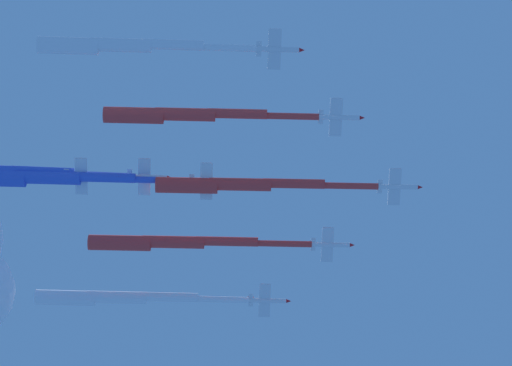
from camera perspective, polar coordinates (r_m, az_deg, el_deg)
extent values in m
cylinder|color=silver|center=(211.47, 8.43, -0.23)|extent=(4.44, 8.83, 1.24)
cone|color=red|center=(212.32, 9.78, -0.25)|extent=(1.57, 1.64, 1.18)
cylinder|color=black|center=(210.79, 7.15, -0.20)|extent=(1.09, 0.90, 0.93)
ellipsoid|color=black|center=(212.23, 8.94, -0.20)|extent=(1.48, 2.08, 0.78)
cube|color=silver|center=(211.34, 8.29, -0.23)|extent=(8.75, 5.55, 1.32)
cube|color=red|center=(212.50, 8.22, -1.22)|extent=(1.50, 2.40, 0.20)
cube|color=red|center=(210.38, 8.35, 0.78)|extent=(1.50, 2.40, 0.20)
cube|color=silver|center=(210.92, 7.42, -0.21)|extent=(3.36, 2.18, 0.55)
cube|color=red|center=(211.83, 7.38, -0.14)|extent=(0.87, 1.44, 1.90)
cylinder|color=red|center=(210.06, 5.48, -0.17)|extent=(6.40, 13.18, 1.58)
cylinder|color=red|center=(209.08, 2.28, -0.04)|extent=(7.14, 13.47, 2.37)
cylinder|color=red|center=(208.96, -0.95, -0.09)|extent=(7.88, 13.75, 3.17)
cylinder|color=red|center=(209.51, -4.17, -0.14)|extent=(8.62, 14.04, 3.96)
cylinder|color=silver|center=(217.36, 4.44, -3.69)|extent=(4.42, 8.82, 1.21)
cone|color=red|center=(217.86, 5.76, -3.71)|extent=(1.54, 1.63, 1.15)
cylinder|color=black|center=(217.00, 3.18, -3.67)|extent=(1.06, 0.89, 0.91)
ellipsoid|color=black|center=(217.97, 4.95, -3.65)|extent=(1.46, 2.07, 0.75)
cube|color=silver|center=(217.27, 4.29, -3.70)|extent=(8.78, 5.57, 1.00)
cube|color=red|center=(218.79, 4.25, -4.62)|extent=(1.50, 2.40, 0.17)
cube|color=red|center=(215.93, 4.34, -2.74)|extent=(1.50, 2.40, 0.17)
cube|color=silver|center=(217.06, 3.44, -3.68)|extent=(3.37, 2.19, 0.43)
cube|color=red|center=(217.94, 3.42, -3.58)|extent=(0.81, 1.42, 1.90)
cylinder|color=red|center=(216.67, 1.49, -3.65)|extent=(6.56, 13.62, 1.54)
cylinder|color=red|center=(216.47, -1.74, -3.51)|extent=(7.28, 13.90, 2.31)
cylinder|color=red|center=(217.21, -4.96, -3.54)|extent=(7.99, 14.18, 3.07)
cylinder|color=red|center=(218.64, -8.16, -3.56)|extent=(8.71, 14.46, 3.84)
cylinder|color=silver|center=(205.30, 4.95, 3.93)|extent=(4.43, 8.81, 1.20)
cone|color=red|center=(205.84, 6.35, 3.89)|extent=(1.54, 1.63, 1.14)
cylinder|color=black|center=(204.91, 3.63, 3.97)|extent=(1.06, 0.89, 0.90)
ellipsoid|color=black|center=(205.95, 5.49, 3.95)|extent=(1.46, 2.07, 0.75)
cube|color=silver|center=(205.20, 4.80, 3.93)|extent=(8.78, 5.59, 0.98)
cube|color=red|center=(206.26, 4.75, 2.90)|extent=(1.50, 2.40, 0.17)
cube|color=red|center=(204.35, 4.85, 4.98)|extent=(1.50, 2.40, 0.17)
cube|color=silver|center=(204.98, 3.90, 3.96)|extent=(3.37, 2.20, 0.42)
cube|color=red|center=(205.90, 3.88, 4.03)|extent=(0.80, 1.42, 1.90)
cylinder|color=red|center=(204.58, 1.99, 4.01)|extent=(6.11, 12.43, 1.53)
cylinder|color=red|center=(204.33, -1.13, 4.16)|extent=(6.83, 12.71, 2.30)
cylinder|color=red|center=(204.86, -4.24, 4.11)|extent=(7.54, 12.99, 3.07)
cylinder|color=red|center=(206.00, -7.33, 4.03)|extent=(8.25, 13.27, 3.83)
cylinder|color=silver|center=(224.30, 0.65, -7.04)|extent=(4.48, 8.81, 1.22)
cone|color=red|center=(224.49, 1.95, -7.07)|extent=(1.56, 1.64, 1.16)
cylinder|color=black|center=(224.23, -0.57, -7.01)|extent=(1.07, 0.90, 0.91)
ellipsoid|color=black|center=(224.79, 1.16, -7.00)|extent=(1.48, 2.07, 0.76)
cube|color=silver|center=(224.24, 0.52, -7.04)|extent=(8.77, 5.62, 1.09)
cube|color=red|center=(225.94, 0.48, -7.92)|extent=(1.51, 2.40, 0.18)
cube|color=red|center=(222.73, 0.55, -6.14)|extent=(1.51, 2.40, 0.18)
cube|color=silver|center=(224.23, -0.32, -7.02)|extent=(3.37, 2.21, 0.46)
cube|color=red|center=(225.10, -0.32, -6.92)|extent=(0.83, 1.42, 1.90)
cylinder|color=white|center=(224.28, -2.19, -6.97)|extent=(6.58, 13.38, 1.55)
cylinder|color=white|center=(224.75, -5.27, -6.80)|extent=(7.30, 13.67, 2.33)
cylinder|color=white|center=(226.15, -8.32, -6.77)|extent=(8.02, 13.96, 3.10)
cylinder|color=white|center=(228.19, -11.32, -6.74)|extent=(8.74, 14.25, 3.88)
cylinder|color=silver|center=(197.43, 1.27, 7.99)|extent=(4.53, 8.81, 1.25)
cone|color=red|center=(197.65, 2.75, 7.94)|extent=(1.59, 1.65, 1.19)
cylinder|color=black|center=(197.34, -0.12, 8.04)|extent=(1.09, 0.91, 0.94)
ellipsoid|color=black|center=(197.96, 1.85, 7.99)|extent=(1.50, 2.08, 0.78)
cube|color=silver|center=(197.36, 1.12, 8.00)|extent=(8.73, 5.63, 1.38)
cube|color=red|center=(197.98, 1.07, 6.90)|extent=(1.52, 2.40, 0.20)
cube|color=red|center=(196.96, 1.16, 9.11)|extent=(1.52, 2.40, 0.20)
cube|color=silver|center=(197.35, 0.17, 8.03)|extent=(3.36, 2.21, 0.57)
cube|color=red|center=(198.29, 0.16, 8.07)|extent=(0.89, 1.45, 1.90)
cylinder|color=white|center=(197.38, -1.79, 8.08)|extent=(6.13, 12.11, 1.59)
cylinder|color=white|center=(197.88, -4.95, 8.24)|extent=(6.87, 12.41, 2.39)
cylinder|color=white|center=(199.05, -8.08, 8.16)|extent=(7.61, 12.71, 3.18)
cylinder|color=white|center=(200.81, -11.16, 8.06)|extent=(8.34, 13.00, 3.98)
cylinder|color=silver|center=(209.13, -2.83, 0.10)|extent=(4.49, 8.82, 1.24)
cone|color=red|center=(208.99, -1.45, 0.06)|extent=(1.58, 1.65, 1.18)
cylinder|color=black|center=(209.36, -4.13, 0.13)|extent=(1.09, 0.90, 0.93)
ellipsoid|color=black|center=(209.51, -2.29, 0.12)|extent=(1.49, 2.08, 0.78)
cube|color=silver|center=(209.10, -2.98, 0.10)|extent=(8.74, 5.60, 1.32)
cube|color=red|center=(210.27, -2.99, -0.91)|extent=(1.51, 2.40, 0.20)
cube|color=red|center=(208.13, -2.97, 1.12)|extent=(1.51, 2.40, 0.20)
cube|color=silver|center=(209.31, -3.87, 0.12)|extent=(3.36, 2.20, 0.55)
cube|color=red|center=(210.22, -3.85, 0.19)|extent=(0.88, 1.44, 1.90)
cylinder|color=blue|center=(209.84, -5.85, 0.17)|extent=(6.59, 13.41, 1.58)
cylinder|color=blue|center=(211.19, -9.10, 0.33)|extent=(7.33, 13.71, 2.37)
cylinder|color=blue|center=(213.40, -12.28, 0.30)|extent=(8.06, 14.00, 3.16)
cylinder|color=silver|center=(211.48, -6.55, 0.37)|extent=(4.62, 8.79, 1.25)
cone|color=red|center=(211.05, -5.18, 0.31)|extent=(1.60, 1.66, 1.19)
cylinder|color=black|center=(211.99, -7.82, 0.42)|extent=(1.09, 0.91, 0.94)
ellipsoid|color=black|center=(211.75, -6.00, 0.38)|extent=(1.52, 2.08, 0.78)
cube|color=silver|center=(211.49, -6.69, 0.37)|extent=(8.73, 5.70, 1.36)
cube|color=red|center=(212.62, -6.70, -0.63)|extent=(1.54, 2.39, 0.20)
cube|color=red|center=(210.55, -6.68, 1.38)|extent=(1.54, 2.39, 0.20)
cube|color=silver|center=(211.88, -7.56, 0.41)|extent=(3.36, 2.24, 0.56)
cube|color=red|center=(212.79, -7.53, 0.47)|extent=(0.90, 1.44, 1.90)
cylinder|color=blue|center=(212.83, -9.50, 0.48)|extent=(6.77, 13.30, 1.59)
cylinder|color=blue|center=(214.85, -12.65, 0.68)|extent=(7.50, 13.60, 2.38)
cylinder|color=silver|center=(212.77, -10.26, 0.39)|extent=(4.50, 8.79, 1.20)
cone|color=red|center=(212.00, -8.91, 0.35)|extent=(1.54, 1.63, 1.14)
cylinder|color=black|center=(213.61, -11.51, 0.43)|extent=(1.06, 0.89, 0.90)
ellipsoid|color=black|center=(212.89, -9.71, 0.42)|extent=(1.48, 2.07, 0.75)
cube|color=silver|center=(212.82, -10.40, 0.39)|extent=(8.78, 5.66, 0.93)
cube|color=red|center=(214.13, -10.37, -0.58)|extent=(1.52, 2.40, 0.17)
cube|color=red|center=(211.70, -10.43, 1.39)|extent=(1.52, 2.40, 0.17)
cube|color=silver|center=(213.43, -11.26, 0.42)|extent=(3.37, 2.22, 0.40)
cube|color=red|center=(214.32, -11.21, 0.50)|extent=(0.80, 1.41, 1.90)
cylinder|color=blue|center=(214.76, -13.02, 0.48)|extent=(6.14, 12.21, 1.53)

